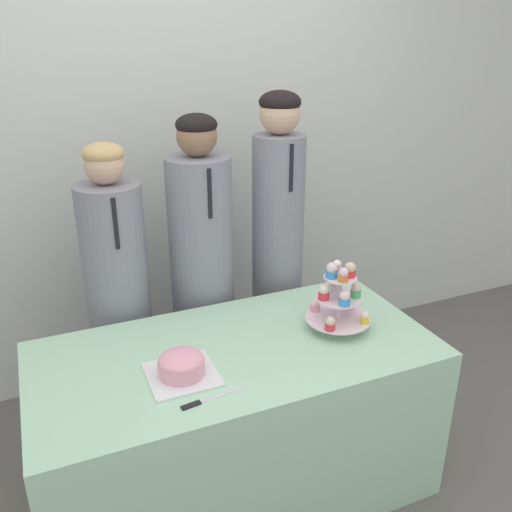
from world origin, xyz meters
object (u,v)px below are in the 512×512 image
at_px(cake_knife, 202,402).
at_px(student_1, 203,283).
at_px(round_cake, 181,365).
at_px(student_0, 120,307).
at_px(cupcake_stand, 339,296).
at_px(student_2, 277,258).

xyz_separation_m(cake_knife, student_1, (0.28, 0.85, 0.02)).
bearing_deg(round_cake, student_0, 98.85).
xyz_separation_m(round_cake, student_0, (-0.10, 0.67, -0.07)).
height_order(cupcake_stand, student_0, student_0).
distance_m(round_cake, cupcake_stand, 0.71).
height_order(student_0, student_2, student_2).
bearing_deg(student_0, cupcake_stand, -36.64).
relative_size(round_cake, student_0, 0.17).
height_order(round_cake, student_2, student_2).
height_order(round_cake, cake_knife, round_cake).
distance_m(cake_knife, cupcake_stand, 0.74).
height_order(round_cake, student_1, student_1).
height_order(cupcake_stand, student_2, student_2).
xyz_separation_m(cupcake_stand, student_0, (-0.80, 0.60, -0.17)).
bearing_deg(round_cake, cake_knife, -83.35).
distance_m(cake_knife, student_2, 1.09).
bearing_deg(round_cake, cupcake_stand, 6.26).
xyz_separation_m(cupcake_stand, student_1, (-0.40, 0.60, -0.13)).
bearing_deg(student_2, student_1, 180.00).
xyz_separation_m(round_cake, student_1, (0.30, 0.67, -0.02)).
relative_size(cupcake_stand, student_2, 0.19).
bearing_deg(round_cake, student_1, 65.93).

